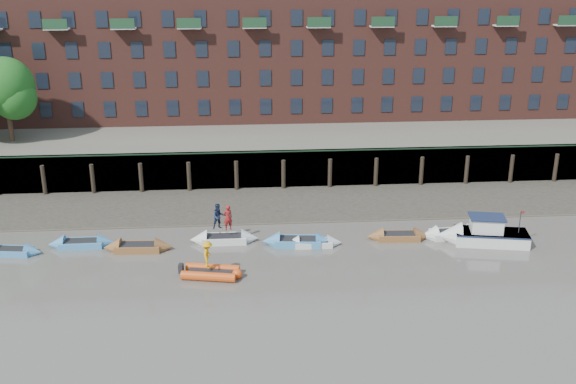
{
  "coord_description": "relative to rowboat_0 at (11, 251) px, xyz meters",
  "views": [
    {
      "loc": [
        -1.82,
        -32.68,
        19.15
      ],
      "look_at": [
        1.64,
        12.0,
        3.2
      ],
      "focal_mm": 42.0,
      "sensor_mm": 36.0,
      "label": 1
    }
  ],
  "objects": [
    {
      "name": "motor_launch",
      "position": [
        31.82,
        -0.55,
        0.44
      ],
      "size": [
        6.48,
        3.17,
        2.56
      ],
      "rotation": [
        0.0,
        0.0,
        2.95
      ],
      "color": "silver",
      "rests_on": "ground"
    },
    {
      "name": "apartment_terrace",
      "position": [
        17.21,
        27.06,
        12.61
      ],
      "size": [
        80.6,
        15.56,
        20.98
      ],
      "color": "brown",
      "rests_on": "bank_terrace"
    },
    {
      "name": "rowboat_7",
      "position": [
        30.49,
        0.57,
        0.03
      ],
      "size": [
        4.87,
        1.81,
        1.38
      ],
      "rotation": [
        0.0,
        0.0,
        0.09
      ],
      "color": "silver",
      "rests_on": "ground"
    },
    {
      "name": "rowboat_3",
      "position": [
        14.27,
        0.9,
        0.03
      ],
      "size": [
        4.81,
        1.42,
        1.39
      ],
      "rotation": [
        0.0,
        0.0,
        -0.01
      ],
      "color": "silver",
      "rests_on": "ground"
    },
    {
      "name": "rowboat_2",
      "position": [
        8.44,
        -0.05,
        0.03
      ],
      "size": [
        4.78,
        1.59,
        1.37
      ],
      "rotation": [
        0.0,
        0.0,
        -0.05
      ],
      "color": "brown",
      "rests_on": "ground"
    },
    {
      "name": "river_wall",
      "position": [
        17.21,
        12.44,
        1.38
      ],
      "size": [
        110.0,
        1.23,
        3.3
      ],
      "color": "#2D2A26",
      "rests_on": "ground"
    },
    {
      "name": "rib_tender",
      "position": [
        13.63,
        -4.38,
        0.07
      ],
      "size": [
        3.84,
        2.41,
        0.65
      ],
      "rotation": [
        0.0,
        0.0,
        -0.2
      ],
      "color": "#D64914",
      "rests_on": "ground"
    },
    {
      "name": "ground",
      "position": [
        17.21,
        -9.94,
        -0.21
      ],
      "size": [
        220.0,
        220.0,
        0.0
      ],
      "primitive_type": "plane",
      "color": "#5D5750",
      "rests_on": "ground"
    },
    {
      "name": "rowboat_6",
      "position": [
        26.57,
        0.47,
        0.02
      ],
      "size": [
        4.56,
        1.54,
        1.31
      ],
      "rotation": [
        0.0,
        0.0,
        -0.05
      ],
      "color": "brown",
      "rests_on": "ground"
    },
    {
      "name": "rowboat_1",
      "position": [
        4.46,
        0.9,
        0.02
      ],
      "size": [
        4.56,
        1.38,
        1.32
      ],
      "rotation": [
        0.0,
        0.0,
        0.01
      ],
      "color": "#4384BA",
      "rests_on": "ground"
    },
    {
      "name": "rowboat_0",
      "position": [
        0.0,
        0.0,
        0.0
      ],
      "size": [
        4.25,
        1.75,
        1.2
      ],
      "rotation": [
        0.0,
        0.0,
        -0.14
      ],
      "color": "#4384BA",
      "rests_on": "ground"
    },
    {
      "name": "person_rower_b",
      "position": [
        13.92,
        1.16,
        1.64
      ],
      "size": [
        1.06,
        0.92,
        1.84
      ],
      "primitive_type": "imported",
      "rotation": [
        0.0,
        0.0,
        0.29
      ],
      "color": "#19233F",
      "rests_on": "rowboat_3"
    },
    {
      "name": "foreshore",
      "position": [
        17.21,
        8.06,
        -0.21
      ],
      "size": [
        110.0,
        8.0,
        0.5
      ],
      "primitive_type": "cube",
      "color": "#3D382F",
      "rests_on": "ground"
    },
    {
      "name": "mud_band",
      "position": [
        17.21,
        4.66,
        -0.21
      ],
      "size": [
        110.0,
        1.6,
        0.1
      ],
      "primitive_type": "cube",
      "color": "#4C4336",
      "rests_on": "ground"
    },
    {
      "name": "person_rower_a",
      "position": [
        14.56,
        0.89,
        1.64
      ],
      "size": [
        0.77,
        0.63,
        1.82
      ],
      "primitive_type": "imported",
      "rotation": [
        0.0,
        0.0,
        3.48
      ],
      "color": "maroon",
      "rests_on": "rowboat_3"
    },
    {
      "name": "rowboat_4",
      "position": [
        19.37,
        0.02,
        0.04
      ],
      "size": [
        5.09,
        1.95,
        1.44
      ],
      "rotation": [
        0.0,
        0.0,
        -0.11
      ],
      "color": "#4384BA",
      "rests_on": "ground"
    },
    {
      "name": "person_rib_crew",
      "position": [
        13.34,
        -4.3,
        1.27
      ],
      "size": [
        0.8,
        1.21,
        1.75
      ],
      "primitive_type": "imported",
      "rotation": [
        0.0,
        0.0,
        1.44
      ],
      "color": "orange",
      "rests_on": "rib_tender"
    },
    {
      "name": "bank_terrace",
      "position": [
        17.21,
        26.06,
        1.39
      ],
      "size": [
        110.0,
        28.0,
        3.2
      ],
      "primitive_type": "cube",
      "color": "#5E594D",
      "rests_on": "ground"
    },
    {
      "name": "rowboat_5",
      "position": [
        20.42,
        -0.22,
        -0.01
      ],
      "size": [
        4.0,
        1.17,
        1.16
      ],
      "rotation": [
        0.0,
        0.0,
        -0.0
      ],
      "color": "silver",
      "rests_on": "ground"
    }
  ]
}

